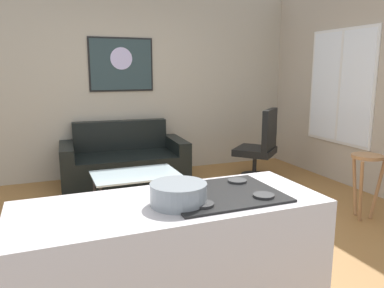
{
  "coord_description": "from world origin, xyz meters",
  "views": [
    {
      "loc": [
        -1.28,
        -3.22,
        1.58
      ],
      "look_at": [
        0.37,
        0.9,
        0.7
      ],
      "focal_mm": 35.23,
      "sensor_mm": 36.0,
      "label": 1
    }
  ],
  "objects": [
    {
      "name": "ground",
      "position": [
        0.0,
        0.0,
        -0.02
      ],
      "size": [
        6.4,
        6.4,
        0.04
      ],
      "primitive_type": "cube",
      "color": "olive"
    },
    {
      "name": "back_wall",
      "position": [
        0.0,
        2.42,
        1.4
      ],
      "size": [
        6.4,
        0.05,
        2.8
      ],
      "primitive_type": "cube",
      "color": "#ADA490",
      "rests_on": "ground"
    },
    {
      "name": "right_wall",
      "position": [
        2.62,
        0.3,
        1.4
      ],
      "size": [
        0.05,
        6.4,
        2.8
      ],
      "primitive_type": "cube",
      "color": "#AEA08B",
      "rests_on": "ground"
    },
    {
      "name": "couch",
      "position": [
        -0.24,
        1.96,
        0.28
      ],
      "size": [
        1.76,
        0.95,
        0.84
      ],
      "color": "black",
      "rests_on": "ground"
    },
    {
      "name": "coffee_table",
      "position": [
        -0.34,
        0.86,
        0.38
      ],
      "size": [
        0.96,
        0.63,
        0.41
      ],
      "color": "silver",
      "rests_on": "ground"
    },
    {
      "name": "armchair",
      "position": [
        1.67,
        1.43,
        0.49
      ],
      "size": [
        0.78,
        0.77,
        1.02
      ],
      "color": "black",
      "rests_on": "ground"
    },
    {
      "name": "bar_stool",
      "position": [
        1.86,
        -0.34,
        0.54
      ],
      "size": [
        0.36,
        0.36,
        0.7
      ],
      "color": "#A27045",
      "rests_on": "ground"
    },
    {
      "name": "kitchen_counter",
      "position": [
        -0.71,
        -1.51,
        0.47
      ],
      "size": [
        1.56,
        0.61,
        0.95
      ],
      "color": "silver",
      "rests_on": "ground"
    },
    {
      "name": "mixing_bowl",
      "position": [
        -0.69,
        -1.57,
        0.98
      ],
      "size": [
        0.28,
        0.28,
        0.11
      ],
      "color": "gray",
      "rests_on": "kitchen_counter"
    },
    {
      "name": "wall_painting",
      "position": [
        -0.15,
        2.38,
        1.65
      ],
      "size": [
        0.94,
        0.03,
        0.78
      ],
      "color": "black"
    },
    {
      "name": "window",
      "position": [
        2.59,
        0.9,
        1.34
      ],
      "size": [
        0.03,
        1.2,
        1.58
      ],
      "color": "silver"
    }
  ]
}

